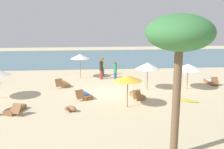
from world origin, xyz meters
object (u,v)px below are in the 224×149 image
object	(u,v)px
umbrella_1	(128,78)
umbrella_2	(148,66)
palm_1	(180,36)
umbrella_0	(188,67)
lounger_5	(84,95)
umbrella_5	(80,56)
dog	(71,108)
lounger_4	(15,109)
lounger_3	(137,96)
person_4	(101,69)
surfboard	(185,100)
person_0	(103,66)
lounger_2	(211,82)
person_1	(115,71)
lounger_0	(63,84)

from	to	relation	value
umbrella_1	umbrella_2	world-z (taller)	umbrella_2
palm_1	umbrella_0	bearing A→B (deg)	66.95
umbrella_0	lounger_5	distance (m)	8.29
palm_1	umbrella_5	bearing A→B (deg)	106.24
lounger_5	dog	bearing A→B (deg)	-105.90
lounger_4	lounger_3	bearing A→B (deg)	15.81
lounger_3	palm_1	world-z (taller)	palm_1
umbrella_0	person_4	distance (m)	7.69
lounger_4	umbrella_2	bearing A→B (deg)	25.65
umbrella_1	person_4	xyz separation A→B (m)	(-1.28, 7.73, -0.92)
dog	palm_1	bearing A→B (deg)	-50.97
umbrella_2	surfboard	bearing A→B (deg)	-56.30
umbrella_1	person_0	bearing A→B (deg)	96.60
palm_1	person_4	bearing A→B (deg)	99.50
lounger_2	person_0	bearing A→B (deg)	155.78
person_0	lounger_3	bearing A→B (deg)	-74.58
umbrella_5	person_4	distance (m)	2.24
umbrella_0	person_0	distance (m)	8.36
surfboard	dog	bearing A→B (deg)	-168.91
person_1	umbrella_1	bearing A→B (deg)	-89.10
umbrella_5	dog	xyz separation A→B (m)	(-0.33, -8.82, -1.83)
person_1	dog	distance (m)	8.12
lounger_4	person_0	distance (m)	11.14
surfboard	person_0	bearing A→B (deg)	121.99
person_1	umbrella_2	bearing A→B (deg)	-52.72
umbrella_2	umbrella_5	world-z (taller)	umbrella_5
umbrella_5	lounger_0	xyz separation A→B (m)	(-1.34, -2.78, -1.86)
person_0	dog	size ratio (longest dim) A/B	2.22
person_1	umbrella_0	bearing A→B (deg)	-29.78
lounger_5	lounger_2	bearing A→B (deg)	15.86
lounger_2	lounger_3	size ratio (longest dim) A/B	0.97
lounger_0	umbrella_5	bearing A→B (deg)	64.24
umbrella_5	dog	bearing A→B (deg)	-92.16
person_0	lounger_2	bearing A→B (deg)	-24.22
person_4	umbrella_1	bearing A→B (deg)	-80.57
person_1	person_4	size ratio (longest dim) A/B	0.96
person_1	person_4	bearing A→B (deg)	141.96
person_0	palm_1	size ratio (longest dim) A/B	0.31
lounger_2	lounger_3	world-z (taller)	lounger_3
lounger_4	surfboard	size ratio (longest dim) A/B	0.95
umbrella_1	surfboard	bearing A→B (deg)	13.11
umbrella_0	person_0	xyz separation A→B (m)	(-6.30, 5.42, -0.88)
surfboard	umbrella_5	bearing A→B (deg)	134.63
umbrella_2	person_4	world-z (taller)	umbrella_2
umbrella_5	lounger_2	bearing A→B (deg)	-15.82
lounger_4	dog	size ratio (longest dim) A/B	2.25
lounger_0	lounger_2	xyz separation A→B (m)	(12.37, -0.35, 0.01)
umbrella_5	surfboard	world-z (taller)	umbrella_5
palm_1	surfboard	distance (m)	9.10
umbrella_0	umbrella_1	size ratio (longest dim) A/B	1.10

